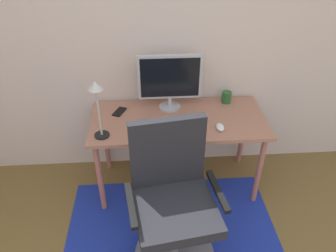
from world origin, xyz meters
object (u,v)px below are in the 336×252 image
coffee_cup (226,97)px  cell_phone (119,112)px  desk (178,126)px  monitor (170,79)px  computer_mouse (220,127)px  desk_lamp (97,98)px  office_chair (173,209)px  keyboard (174,131)px

coffee_cup → cell_phone: (-0.91, -0.10, -0.04)m
desk → monitor: (-0.06, 0.18, 0.33)m
desk → computer_mouse: size_ratio=13.44×
monitor → desk_lamp: monitor is taller
computer_mouse → office_chair: size_ratio=0.10×
desk → cell_phone: bearing=165.1°
coffee_cup → office_chair: office_chair is taller
coffee_cup → monitor: bearing=-173.9°
desk_lamp → cell_phone: bearing=71.4°
cell_phone → keyboard: bearing=-12.3°
desk_lamp → monitor: bearing=35.6°
coffee_cup → desk_lamp: bearing=-157.1°
monitor → computer_mouse: size_ratio=4.90×
cell_phone → desk: bearing=9.0°
computer_mouse → coffee_cup: (0.13, 0.40, 0.03)m
computer_mouse → desk_lamp: desk_lamp is taller
desk_lamp → office_chair: 0.91m
keyboard → computer_mouse: size_ratio=4.13×
keyboard → desk_lamp: size_ratio=0.96×
monitor → office_chair: bearing=-92.7°
coffee_cup → desk_lamp: (-1.02, -0.43, 0.27)m
desk → office_chair: 0.74m
cell_phone → office_chair: 0.95m
computer_mouse → keyboard: bearing=-177.5°
keyboard → computer_mouse: (0.35, 0.02, 0.01)m
desk_lamp → coffee_cup: bearing=22.9°
computer_mouse → monitor: bearing=135.8°
coffee_cup → desk_lamp: size_ratio=0.22×
keyboard → coffee_cup: size_ratio=4.39×
keyboard → coffee_cup: (0.48, 0.42, 0.04)m
computer_mouse → cell_phone: (-0.78, 0.30, -0.01)m
computer_mouse → cell_phone: 0.83m
monitor → coffee_cup: 0.54m
desk → office_chair: size_ratio=1.33×
coffee_cup → keyboard: bearing=-139.2°
keyboard → office_chair: office_chair is taller
computer_mouse → cell_phone: size_ratio=0.74×
desk_lamp → office_chair: (0.49, -0.50, -0.58)m
desk → cell_phone: cell_phone is taller
keyboard → coffee_cup: bearing=40.8°
keyboard → office_chair: bearing=-95.6°
office_chair → desk: bearing=73.5°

